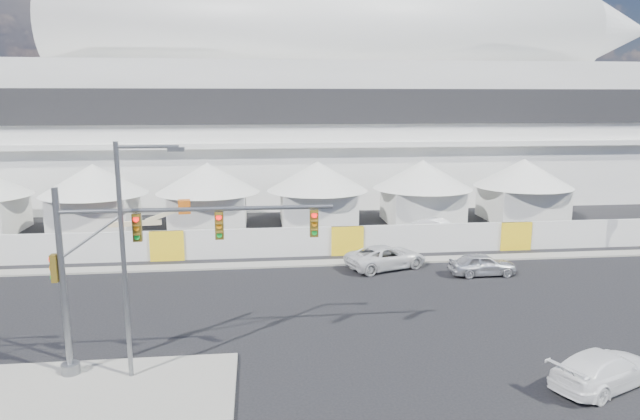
{
  "coord_description": "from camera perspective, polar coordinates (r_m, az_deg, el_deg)",
  "views": [
    {
      "loc": [
        -0.07,
        -22.78,
        10.51
      ],
      "look_at": [
        3.63,
        10.0,
        4.05
      ],
      "focal_mm": 32.0,
      "sensor_mm": 36.0,
      "label": 1
    }
  ],
  "objects": [
    {
      "name": "sedan_silver",
      "position": [
        35.95,
        15.92,
        -5.23
      ],
      "size": [
        1.64,
        3.99,
        1.35
      ],
      "primitive_type": "imported",
      "rotation": [
        0.0,
        0.0,
        1.58
      ],
      "color": "silver",
      "rests_on": "ground"
    },
    {
      "name": "median_island",
      "position": [
        23.14,
        -21.44,
        -16.55
      ],
      "size": [
        10.0,
        5.0,
        0.15
      ],
      "primitive_type": "cube",
      "color": "gray",
      "rests_on": "ground"
    },
    {
      "name": "ground",
      "position": [
        25.09,
        -5.85,
        -13.75
      ],
      "size": [
        160.0,
        160.0,
        0.0
      ],
      "primitive_type": "plane",
      "color": "black",
      "rests_on": "ground"
    },
    {
      "name": "lot_car_b",
      "position": [
        49.53,
        28.2,
        -1.74
      ],
      "size": [
        2.52,
        4.12,
        1.31
      ],
      "primitive_type": "imported",
      "rotation": [
        0.0,
        0.0,
        1.84
      ],
      "color": "black",
      "rests_on": "ground"
    },
    {
      "name": "pickup_near",
      "position": [
        24.28,
        26.51,
        -14.04
      ],
      "size": [
        3.65,
        5.06,
        1.36
      ],
      "primitive_type": "imported",
      "rotation": [
        0.0,
        0.0,
        1.99
      ],
      "color": "white",
      "rests_on": "ground"
    },
    {
      "name": "traffic_mast",
      "position": [
        22.68,
        -18.98,
        -5.67
      ],
      "size": [
        10.46,
        0.7,
        7.22
      ],
      "color": "gray",
      "rests_on": "median_island"
    },
    {
      "name": "pickup_curb",
      "position": [
        36.21,
        6.63,
        -4.68
      ],
      "size": [
        4.04,
        5.71,
        1.45
      ],
      "primitive_type": "imported",
      "rotation": [
        0.0,
        0.0,
        1.92
      ],
      "color": "silver",
      "rests_on": "ground"
    },
    {
      "name": "far_curb",
      "position": [
        41.92,
        22.48,
        -4.22
      ],
      "size": [
        80.0,
        1.2,
        0.12
      ],
      "primitive_type": "cube",
      "color": "gray",
      "rests_on": "ground"
    },
    {
      "name": "streetlight_median",
      "position": [
        21.91,
        -18.54,
        -3.4
      ],
      "size": [
        2.46,
        0.25,
        8.89
      ],
      "color": "gray",
      "rests_on": "median_island"
    },
    {
      "name": "tent_row",
      "position": [
        47.36,
        -5.68,
        2.08
      ],
      "size": [
        53.4,
        8.4,
        5.4
      ],
      "color": "silver",
      "rests_on": "ground"
    },
    {
      "name": "lot_car_a",
      "position": [
        45.17,
        11.79,
        -1.75
      ],
      "size": [
        3.82,
        3.92,
        1.34
      ],
      "primitive_type": "imported",
      "rotation": [
        0.0,
        0.0,
        0.81
      ],
      "color": "white",
      "rests_on": "ground"
    },
    {
      "name": "boom_lift",
      "position": [
        42.24,
        -18.61,
        -2.64
      ],
      "size": [
        6.83,
        1.96,
        3.42
      ],
      "rotation": [
        0.0,
        0.0,
        0.13
      ],
      "color": "#C35812",
      "rests_on": "ground"
    },
    {
      "name": "hoarding_fence",
      "position": [
        38.96,
        2.73,
        -3.07
      ],
      "size": [
        70.0,
        0.25,
        2.0
      ],
      "primitive_type": "cube",
      "color": "silver",
      "rests_on": "ground"
    },
    {
      "name": "stadium",
      "position": [
        64.89,
        1.35,
        10.14
      ],
      "size": [
        80.0,
        24.8,
        21.98
      ],
      "color": "silver",
      "rests_on": "ground"
    }
  ]
}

